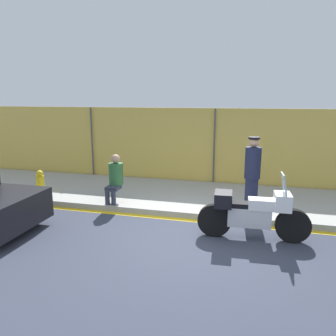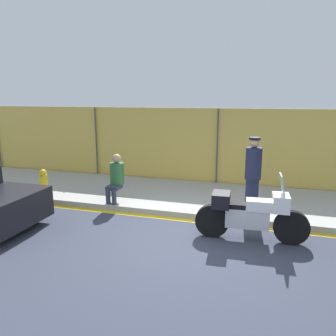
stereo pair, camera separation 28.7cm
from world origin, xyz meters
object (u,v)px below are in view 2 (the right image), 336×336
object	(u,v)px
officer_standing	(253,173)
fire_hydrant	(44,180)
motorcycle	(250,214)
person_seated_on_curb	(116,175)

from	to	relation	value
officer_standing	fire_hydrant	xyz separation A→B (m)	(-6.10, -0.09, -0.61)
motorcycle	officer_standing	size ratio (longest dim) A/B	1.27
motorcycle	person_seated_on_curb	world-z (taller)	motorcycle
officer_standing	person_seated_on_curb	size ratio (longest dim) A/B	1.43
officer_standing	fire_hydrant	world-z (taller)	officer_standing
person_seated_on_curb	motorcycle	bearing A→B (deg)	-19.08
motorcycle	officer_standing	bearing A→B (deg)	88.22
motorcycle	fire_hydrant	size ratio (longest dim) A/B	3.46
motorcycle	fire_hydrant	xyz separation A→B (m)	(-6.14, 1.47, -0.10)
fire_hydrant	officer_standing	bearing A→B (deg)	0.85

